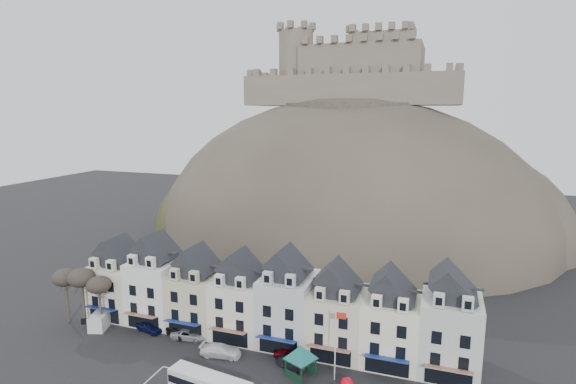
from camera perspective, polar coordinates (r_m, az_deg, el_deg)
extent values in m
cube|color=silver|center=(75.07, -20.38, -11.28)|extent=(6.80, 8.00, 8.00)
cube|color=black|center=(73.37, -20.64, -7.49)|extent=(6.80, 5.76, 2.80)
cube|color=silver|center=(71.86, -23.39, -8.30)|extent=(1.20, 0.80, 1.60)
cube|color=silver|center=(69.94, -21.56, -8.68)|extent=(1.20, 0.80, 1.60)
cube|color=black|center=(73.31, -22.29, -14.23)|extent=(5.10, 0.06, 2.20)
cube|color=navy|center=(72.34, -22.72, -13.47)|extent=(5.10, 1.29, 0.43)
cube|color=white|center=(70.92, -16.07, -11.79)|extent=(6.80, 8.00, 9.20)
cube|color=black|center=(68.98, -16.31, -7.31)|extent=(6.80, 5.76, 2.80)
cube|color=white|center=(67.22, -19.13, -8.21)|extent=(1.20, 0.80, 1.60)
cube|color=white|center=(65.47, -17.05, -8.59)|extent=(1.20, 0.80, 1.60)
cube|color=black|center=(69.28, -17.90, -15.42)|extent=(5.10, 0.06, 2.20)
cube|color=maroon|center=(68.26, -18.31, -14.64)|extent=(5.10, 1.29, 0.43)
cube|color=beige|center=(67.67, -11.19, -13.22)|extent=(6.80, 8.00, 8.00)
cube|color=black|center=(65.78, -11.35, -9.06)|extent=(6.80, 5.76, 2.80)
cube|color=beige|center=(63.78, -14.18, -10.09)|extent=(1.20, 0.80, 1.60)
cube|color=beige|center=(62.26, -11.83, -10.51)|extent=(1.20, 0.80, 1.60)
cube|color=black|center=(65.71, -12.95, -16.64)|extent=(5.10, 0.06, 2.20)
cube|color=navy|center=(64.64, -13.32, -15.85)|extent=(5.10, 1.29, 0.43)
cube|color=white|center=(64.73, -5.82, -14.20)|extent=(6.80, 8.00, 8.00)
cube|color=black|center=(62.76, -5.91, -9.87)|extent=(6.80, 5.76, 2.80)
cube|color=white|center=(60.49, -8.68, -11.03)|extent=(1.20, 0.80, 1.60)
cube|color=white|center=(59.23, -6.06, -11.45)|extent=(1.20, 0.80, 1.60)
cube|color=black|center=(62.68, -7.40, -17.85)|extent=(5.10, 0.06, 2.20)
cube|color=maroon|center=(61.55, -7.72, -17.05)|extent=(5.10, 1.29, 0.43)
cube|color=silver|center=(62.14, 0.06, -14.62)|extent=(6.80, 8.00, 9.20)
cube|color=black|center=(59.93, 0.06, -9.59)|extent=(6.80, 5.76, 2.80)
cube|color=silver|center=(57.36, -2.57, -10.85)|extent=(1.20, 0.80, 1.60)
cube|color=silver|center=(56.40, 0.31, -11.22)|extent=(1.20, 0.80, 1.60)
cube|color=black|center=(60.27, -1.27, -18.99)|extent=(5.10, 0.06, 2.20)
cube|color=navy|center=(59.09, -1.51, -18.19)|extent=(5.10, 1.29, 0.43)
cube|color=beige|center=(60.74, 6.38, -15.93)|extent=(6.80, 8.00, 8.00)
cube|color=black|center=(58.63, 6.48, -11.37)|extent=(6.80, 5.76, 2.80)
cube|color=beige|center=(55.83, 4.10, -12.81)|extent=(1.20, 0.80, 1.60)
cube|color=beige|center=(55.21, 7.18, -13.14)|extent=(1.20, 0.80, 1.60)
cube|color=black|center=(58.55, 5.39, -19.99)|extent=(5.10, 0.06, 2.20)
cube|color=maroon|center=(57.34, 5.24, -19.19)|extent=(5.10, 1.29, 0.43)
cube|color=white|center=(59.82, 13.02, -16.59)|extent=(6.80, 8.00, 8.00)
cube|color=black|center=(57.67, 13.23, -11.97)|extent=(6.80, 5.76, 2.80)
cube|color=white|center=(54.64, 11.20, -13.52)|extent=(1.20, 0.80, 1.60)
cube|color=white|center=(54.38, 14.41, -13.78)|extent=(1.20, 0.80, 1.60)
cube|color=black|center=(57.59, 12.43, -20.76)|extent=(5.10, 0.06, 2.20)
cube|color=navy|center=(56.36, 12.40, -19.97)|extent=(5.10, 1.29, 0.43)
cube|color=silver|center=(59.39, 19.85, -16.52)|extent=(6.80, 8.00, 9.20)
cube|color=black|center=(57.07, 20.21, -11.29)|extent=(6.80, 5.76, 2.80)
cube|color=silver|center=(53.80, 18.62, -12.88)|extent=(1.20, 0.80, 1.60)
cube|color=silver|center=(53.91, 21.88, -13.04)|extent=(1.20, 0.80, 1.60)
cube|color=black|center=(57.43, 19.67, -21.25)|extent=(5.10, 0.06, 2.20)
cube|color=maroon|center=(56.19, 19.76, -20.47)|extent=(5.10, 1.29, 0.43)
ellipsoid|color=#3A352D|center=(113.70, 7.38, -5.49)|extent=(96.00, 76.00, 68.00)
ellipsoid|color=#242D16|center=(114.55, -4.13, -5.31)|extent=(52.00, 44.00, 42.00)
ellipsoid|color=#3A352D|center=(115.46, 19.60, -5.77)|extent=(56.00, 48.00, 46.00)
ellipsoid|color=#242D16|center=(101.55, 3.52, -7.36)|extent=(40.00, 28.00, 28.00)
ellipsoid|color=#3A352D|center=(100.81, 11.58, -7.69)|extent=(36.00, 28.00, 24.00)
cylinder|color=#3A352D|center=(109.45, 7.76, 10.33)|extent=(30.00, 30.00, 3.00)
cube|color=#6C5D52|center=(105.64, 7.38, 12.78)|extent=(48.00, 2.20, 7.00)
cube|color=#6C5D52|center=(125.26, 9.31, 12.34)|extent=(48.00, 2.20, 7.00)
cube|color=#6C5D52|center=(122.26, -2.96, 12.51)|extent=(2.20, 22.00, 7.00)
cube|color=#6C5D52|center=(113.38, 20.70, 12.05)|extent=(2.20, 22.00, 7.00)
cube|color=#6C5D52|center=(115.43, 9.51, 15.25)|extent=(28.00, 18.00, 10.00)
cube|color=#6C5D52|center=(116.92, 11.71, 15.85)|extent=(14.00, 12.00, 13.00)
cylinder|color=#6C5D52|center=(115.43, 1.02, 15.39)|extent=(8.40, 8.40, 18.00)
cylinder|color=silver|center=(118.16, 11.88, 20.20)|extent=(0.16, 0.16, 5.00)
cylinder|color=#3C3026|center=(75.12, -26.19, -12.62)|extent=(0.32, 0.32, 5.74)
ellipsoid|color=#383028|center=(73.69, -26.45, -9.67)|extent=(3.61, 3.61, 2.54)
cylinder|color=#3C3026|center=(73.07, -24.50, -13.01)|extent=(0.32, 0.32, 6.02)
ellipsoid|color=#383028|center=(71.54, -24.76, -9.84)|extent=(3.78, 3.78, 2.67)
cylinder|color=#3C3026|center=(71.25, -22.68, -13.73)|extent=(0.32, 0.32, 5.46)
ellipsoid|color=#383028|center=(69.81, -22.90, -10.79)|extent=(3.43, 3.43, 2.42)
cube|color=black|center=(53.27, -9.92, -22.91)|extent=(9.85, 3.66, 0.85)
cube|color=silver|center=(52.79, -9.95, -22.10)|extent=(9.82, 3.50, 0.22)
cylinder|color=black|center=(56.33, -11.96, -22.59)|extent=(0.89, 0.41, 0.86)
cube|color=black|center=(58.03, 1.51, -20.46)|extent=(0.18, 0.18, 2.22)
cube|color=black|center=(56.64, 3.54, -21.32)|extent=(0.18, 0.18, 2.22)
cube|color=black|center=(56.46, -0.31, -21.41)|extent=(0.18, 0.18, 2.22)
cube|color=black|center=(55.03, 1.73, -22.34)|extent=(0.18, 0.18, 2.22)
cube|color=black|center=(55.94, 1.62, -20.41)|extent=(4.04, 4.04, 0.11)
cone|color=#125151|center=(55.52, 1.63, -19.67)|extent=(5.59, 5.59, 1.67)
sphere|color=#BA0A18|center=(54.15, 7.48, -23.03)|extent=(1.51, 1.51, 1.51)
cylinder|color=silver|center=(54.52, 6.01, -18.79)|extent=(0.13, 0.13, 8.67)
cube|color=red|center=(52.75, 6.75, -15.35)|extent=(1.19, 0.12, 0.76)
cube|color=silver|center=(72.63, -22.55, -14.65)|extent=(3.47, 5.25, 2.21)
cube|color=black|center=(72.46, -22.57, -14.35)|extent=(1.93, 0.69, 0.95)
imported|color=#0B1037|center=(68.99, -17.17, -16.01)|extent=(4.56, 2.63, 1.46)
imported|color=black|center=(66.77, -14.04, -16.86)|extent=(4.13, 2.82, 1.29)
imported|color=#ADB1B5|center=(65.73, -12.45, -17.21)|extent=(5.13, 2.94, 1.37)
imported|color=white|center=(61.05, -8.53, -19.28)|extent=(5.49, 2.85, 1.52)
imported|color=#5E050E|center=(60.11, 0.03, -19.81)|extent=(3.81, 1.86, 1.25)
imported|color=black|center=(58.17, 0.55, -20.92)|extent=(4.06, 2.04, 1.28)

